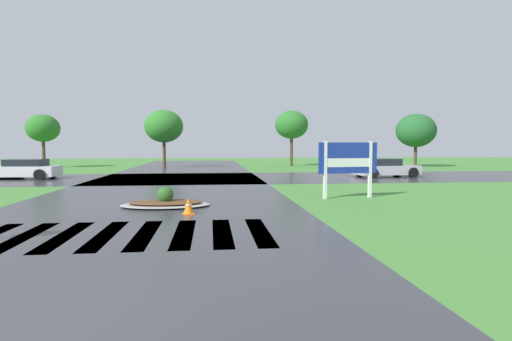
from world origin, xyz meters
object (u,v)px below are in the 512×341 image
Objects in this scene: car_silver_hatch at (385,168)px; traffic_cone at (189,206)px; median_island at (165,202)px; drainage_pipe_stack at (9,172)px; car_blue_compact at (23,169)px; estate_billboard at (348,161)px.

car_silver_hatch is 17.74m from traffic_cone.
median_island is 1.71× the size of drainage_pipe_stack.
car_blue_compact is 8.23× the size of traffic_cone.
car_blue_compact is (-22.58, 0.90, 0.01)m from car_silver_hatch.
car_silver_hatch is 23.89m from drainage_pipe_stack.
car_silver_hatch is 22.60m from car_blue_compact.
estate_billboard is at bearing -33.51° from drainage_pipe_stack.
car_silver_hatch is at bearing -4.43° from drainage_pipe_stack.
traffic_cone is (0.86, -1.67, 0.10)m from median_island.
drainage_pipe_stack is (-11.08, 13.35, 0.25)m from median_island.
estate_billboard reaches higher than drainage_pipe_stack.
median_island is (-6.86, -1.47, -1.33)m from estate_billboard.
estate_billboard is 21.55m from drainage_pipe_stack.
estate_billboard reaches higher than car_blue_compact.
car_blue_compact is at bearing 128.43° from median_island.
car_silver_hatch is (5.88, 10.04, -0.89)m from estate_billboard.
traffic_cone is (-11.88, -13.17, -0.33)m from car_silver_hatch.
car_blue_compact is 1.57m from drainage_pipe_stack.
car_blue_compact reaches higher than median_island.
estate_billboard reaches higher than car_silver_hatch.
car_silver_hatch reaches higher than median_island.
traffic_cone is at bearing 20.96° from estate_billboard.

